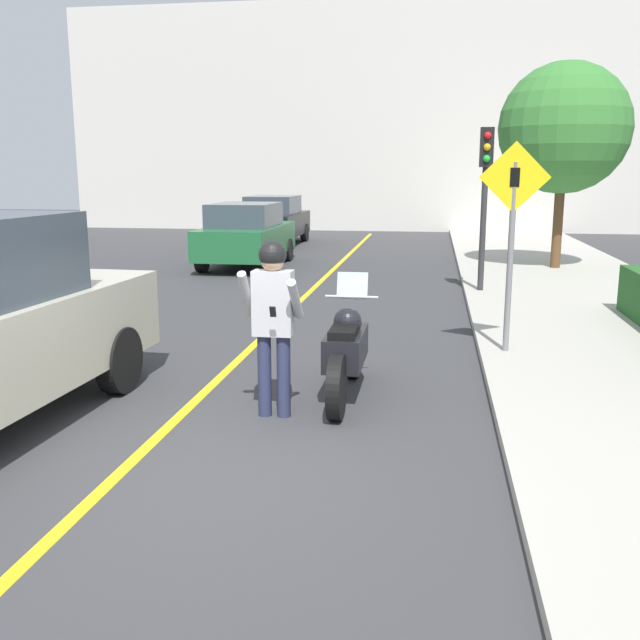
% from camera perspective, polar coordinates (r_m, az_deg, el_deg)
% --- Properties ---
extents(ground_plane, '(80.00, 80.00, 0.00)m').
position_cam_1_polar(ground_plane, '(6.09, -10.53, -12.38)').
color(ground_plane, '#38383A').
extents(road_center_line, '(0.12, 36.00, 0.01)m').
position_cam_1_polar(road_center_line, '(11.77, -3.61, -0.38)').
color(road_center_line, yellow).
rests_on(road_center_line, ground).
extents(building_backdrop, '(28.00, 1.20, 9.43)m').
position_cam_1_polar(building_backdrop, '(31.36, 5.68, 15.78)').
color(building_backdrop, beige).
rests_on(building_backdrop, ground).
extents(motorcycle, '(0.62, 2.20, 1.32)m').
position_cam_1_polar(motorcycle, '(7.93, 2.09, -2.53)').
color(motorcycle, black).
rests_on(motorcycle, ground).
extents(person_biker, '(0.59, 0.49, 1.81)m').
position_cam_1_polar(person_biker, '(7.15, -3.78, 0.87)').
color(person_biker, '#282D4C').
rests_on(person_biker, ground).
extents(crossing_sign, '(0.91, 0.08, 2.74)m').
position_cam_1_polar(crossing_sign, '(9.66, 15.11, 7.17)').
color(crossing_sign, slate).
rests_on(crossing_sign, sidewalk_curb).
extents(traffic_light, '(0.26, 0.30, 3.21)m').
position_cam_1_polar(traffic_light, '(14.70, 13.09, 11.05)').
color(traffic_light, '#2D2D30').
rests_on(traffic_light, sidewalk_curb).
extents(street_tree, '(3.15, 3.15, 4.98)m').
position_cam_1_polar(street_tree, '(18.85, 18.95, 14.29)').
color(street_tree, brown).
rests_on(street_tree, sidewalk_curb).
extents(parked_car_green, '(1.88, 4.20, 1.68)m').
position_cam_1_polar(parked_car_green, '(19.09, -5.91, 6.82)').
color(parked_car_green, black).
rests_on(parked_car_green, ground).
extents(parked_car_black, '(1.88, 4.20, 1.68)m').
position_cam_1_polar(parked_car_black, '(24.95, -3.70, 8.00)').
color(parked_car_black, black).
rests_on(parked_car_black, ground).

